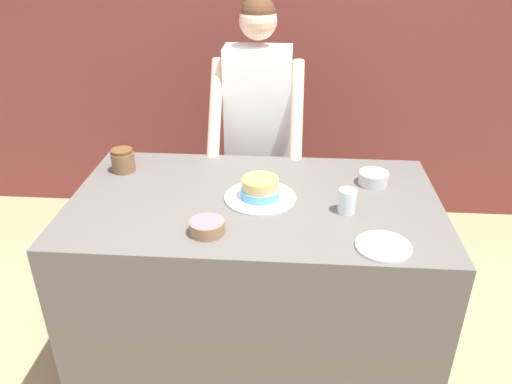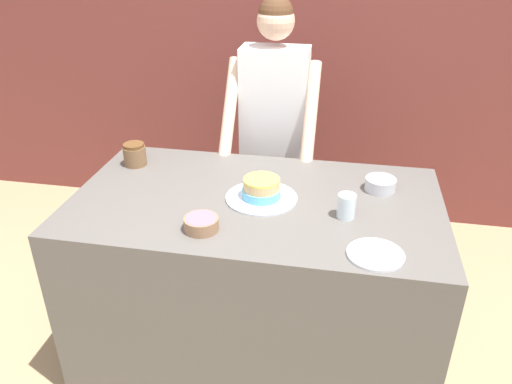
{
  "view_description": "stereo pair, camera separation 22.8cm",
  "coord_description": "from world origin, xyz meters",
  "px_view_note": "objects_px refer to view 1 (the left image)",
  "views": [
    {
      "loc": [
        0.16,
        -1.56,
        2.09
      ],
      "look_at": [
        0.01,
        0.45,
        1.02
      ],
      "focal_mm": 35.0,
      "sensor_mm": 36.0,
      "label": 1
    },
    {
      "loc": [
        0.39,
        -1.53,
        2.09
      ],
      "look_at": [
        0.01,
        0.45,
        1.02
      ],
      "focal_mm": 35.0,
      "sensor_mm": 36.0,
      "label": 2
    }
  ],
  "objects_px": {
    "person_baker": "(258,117)",
    "stoneware_jar": "(123,160)",
    "cake": "(260,191)",
    "frosting_bowl_purple": "(207,226)",
    "frosting_bowl_pink": "(373,177)",
    "drinking_glass": "(347,201)",
    "ceramic_plate": "(383,246)"
  },
  "relations": [
    {
      "from": "cake",
      "to": "stoneware_jar",
      "type": "height_order",
      "value": "stoneware_jar"
    },
    {
      "from": "cake",
      "to": "stoneware_jar",
      "type": "distance_m",
      "value": 0.78
    },
    {
      "from": "frosting_bowl_purple",
      "to": "person_baker",
      "type": "bearing_deg",
      "value": 83.17
    },
    {
      "from": "frosting_bowl_pink",
      "to": "stoneware_jar",
      "type": "relative_size",
      "value": 1.21
    },
    {
      "from": "frosting_bowl_purple",
      "to": "ceramic_plate",
      "type": "distance_m",
      "value": 0.72
    },
    {
      "from": "drinking_glass",
      "to": "stoneware_jar",
      "type": "relative_size",
      "value": 0.91
    },
    {
      "from": "person_baker",
      "to": "drinking_glass",
      "type": "height_order",
      "value": "person_baker"
    },
    {
      "from": "cake",
      "to": "frosting_bowl_purple",
      "type": "xyz_separation_m",
      "value": [
        -0.2,
        -0.31,
        -0.01
      ]
    },
    {
      "from": "ceramic_plate",
      "to": "stoneware_jar",
      "type": "height_order",
      "value": "stoneware_jar"
    },
    {
      "from": "frosting_bowl_purple",
      "to": "drinking_glass",
      "type": "height_order",
      "value": "drinking_glass"
    },
    {
      "from": "person_baker",
      "to": "frosting_bowl_purple",
      "type": "bearing_deg",
      "value": -96.83
    },
    {
      "from": "person_baker",
      "to": "stoneware_jar",
      "type": "relative_size",
      "value": 14.56
    },
    {
      "from": "drinking_glass",
      "to": "ceramic_plate",
      "type": "distance_m",
      "value": 0.31
    },
    {
      "from": "cake",
      "to": "frosting_bowl_pink",
      "type": "distance_m",
      "value": 0.59
    },
    {
      "from": "ceramic_plate",
      "to": "stoneware_jar",
      "type": "distance_m",
      "value": 1.4
    },
    {
      "from": "drinking_glass",
      "to": "ceramic_plate",
      "type": "xyz_separation_m",
      "value": [
        0.12,
        -0.28,
        -0.05
      ]
    },
    {
      "from": "person_baker",
      "to": "drinking_glass",
      "type": "distance_m",
      "value": 1.01
    },
    {
      "from": "person_baker",
      "to": "frosting_bowl_purple",
      "type": "relative_size",
      "value": 11.91
    },
    {
      "from": "person_baker",
      "to": "frosting_bowl_purple",
      "type": "height_order",
      "value": "person_baker"
    },
    {
      "from": "person_baker",
      "to": "ceramic_plate",
      "type": "distance_m",
      "value": 1.32
    },
    {
      "from": "cake",
      "to": "ceramic_plate",
      "type": "distance_m",
      "value": 0.64
    },
    {
      "from": "frosting_bowl_pink",
      "to": "drinking_glass",
      "type": "xyz_separation_m",
      "value": [
        -0.16,
        -0.29,
        0.02
      ]
    },
    {
      "from": "frosting_bowl_purple",
      "to": "stoneware_jar",
      "type": "xyz_separation_m",
      "value": [
        -0.53,
        0.57,
        0.03
      ]
    },
    {
      "from": "cake",
      "to": "drinking_glass",
      "type": "height_order",
      "value": "drinking_glass"
    },
    {
      "from": "drinking_glass",
      "to": "ceramic_plate",
      "type": "relative_size",
      "value": 0.49
    },
    {
      "from": "person_baker",
      "to": "cake",
      "type": "bearing_deg",
      "value": -85.15
    },
    {
      "from": "frosting_bowl_purple",
      "to": "frosting_bowl_pink",
      "type": "bearing_deg",
      "value": 34.01
    },
    {
      "from": "cake",
      "to": "stoneware_jar",
      "type": "xyz_separation_m",
      "value": [
        -0.74,
        0.25,
        0.02
      ]
    },
    {
      "from": "person_baker",
      "to": "frosting_bowl_purple",
      "type": "xyz_separation_m",
      "value": [
        -0.13,
        -1.12,
        -0.09
      ]
    },
    {
      "from": "person_baker",
      "to": "ceramic_plate",
      "type": "height_order",
      "value": "person_baker"
    },
    {
      "from": "drinking_glass",
      "to": "frosting_bowl_purple",
      "type": "bearing_deg",
      "value": -159.88
    },
    {
      "from": "stoneware_jar",
      "to": "frosting_bowl_pink",
      "type": "bearing_deg",
      "value": -2.49
    }
  ]
}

